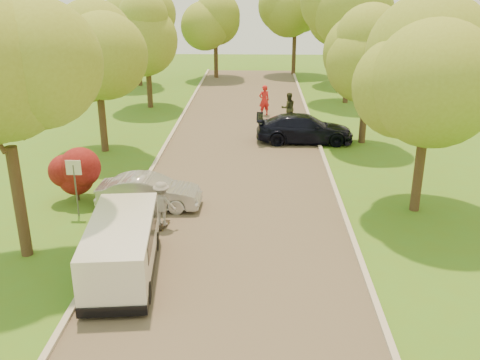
# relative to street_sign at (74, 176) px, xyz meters

# --- Properties ---
(ground) EXTENTS (100.00, 100.00, 0.00)m
(ground) POSITION_rel_street_sign_xyz_m (5.80, -4.00, -1.56)
(ground) COLOR #48721B
(ground) RESTS_ON ground
(road) EXTENTS (8.00, 60.00, 0.01)m
(road) POSITION_rel_street_sign_xyz_m (5.80, 4.00, -1.56)
(road) COLOR #4C4438
(road) RESTS_ON ground
(curb_left) EXTENTS (0.18, 60.00, 0.12)m
(curb_left) POSITION_rel_street_sign_xyz_m (1.75, 4.00, -1.50)
(curb_left) COLOR #B2AD9E
(curb_left) RESTS_ON ground
(curb_right) EXTENTS (0.18, 60.00, 0.12)m
(curb_right) POSITION_rel_street_sign_xyz_m (9.85, 4.00, -1.50)
(curb_right) COLOR #B2AD9E
(curb_right) RESTS_ON ground
(street_sign) EXTENTS (0.55, 0.06, 2.17)m
(street_sign) POSITION_rel_street_sign_xyz_m (0.00, 0.00, 0.00)
(street_sign) COLOR #59595E
(street_sign) RESTS_ON ground
(red_shrub) EXTENTS (1.70, 1.70, 1.95)m
(red_shrub) POSITION_rel_street_sign_xyz_m (-0.50, 1.50, -0.47)
(red_shrub) COLOR #382619
(red_shrub) RESTS_ON ground
(tree_l_mida) EXTENTS (4.71, 4.60, 7.39)m
(tree_l_mida) POSITION_rel_street_sign_xyz_m (-0.50, -3.00, 3.61)
(tree_l_mida) COLOR #382619
(tree_l_mida) RESTS_ON ground
(tree_l_midb) EXTENTS (4.30, 4.20, 6.62)m
(tree_l_midb) POSITION_rel_street_sign_xyz_m (-1.01, 8.00, 3.02)
(tree_l_midb) COLOR #382619
(tree_l_midb) RESTS_ON ground
(tree_l_far) EXTENTS (4.92, 4.80, 7.79)m
(tree_l_far) POSITION_rel_street_sign_xyz_m (-0.59, 18.00, 3.90)
(tree_l_far) COLOR #382619
(tree_l_far) RESTS_ON ground
(tree_r_mida) EXTENTS (5.13, 5.00, 7.95)m
(tree_r_mida) POSITION_rel_street_sign_xyz_m (12.82, 1.00, 3.97)
(tree_r_mida) COLOR #382619
(tree_r_mida) RESTS_ON ground
(tree_r_midb) EXTENTS (4.51, 4.40, 7.01)m
(tree_r_midb) POSITION_rel_street_sign_xyz_m (12.40, 10.00, 3.32)
(tree_r_midb) COLOR #382619
(tree_r_midb) RESTS_ON ground
(tree_r_far) EXTENTS (5.33, 5.20, 8.34)m
(tree_r_far) POSITION_rel_street_sign_xyz_m (13.03, 20.00, 4.27)
(tree_r_far) COLOR #382619
(tree_r_far) RESTS_ON ground
(tree_bg_a) EXTENTS (5.12, 5.00, 7.72)m
(tree_bg_a) POSITION_rel_street_sign_xyz_m (-2.98, 26.00, 3.75)
(tree_bg_a) COLOR #382619
(tree_bg_a) RESTS_ON ground
(tree_bg_b) EXTENTS (5.12, 5.00, 7.95)m
(tree_bg_b) POSITION_rel_street_sign_xyz_m (14.02, 28.00, 3.97)
(tree_bg_b) COLOR #382619
(tree_bg_b) RESTS_ON ground
(tree_bg_c) EXTENTS (4.92, 4.80, 7.33)m
(tree_bg_c) POSITION_rel_street_sign_xyz_m (3.01, 30.00, 3.46)
(tree_bg_c) COLOR #382619
(tree_bg_c) RESTS_ON ground
(tree_bg_d) EXTENTS (5.12, 5.00, 7.72)m
(tree_bg_d) POSITION_rel_street_sign_xyz_m (10.02, 32.00, 3.75)
(tree_bg_d) COLOR #382619
(tree_bg_d) RESTS_ON ground
(minivan) EXTENTS (2.30, 4.78, 1.72)m
(minivan) POSITION_rel_street_sign_xyz_m (2.69, -4.14, -0.66)
(minivan) COLOR white
(minivan) RESTS_ON ground
(silver_sedan) EXTENTS (3.93, 1.43, 1.29)m
(silver_sedan) POSITION_rel_street_sign_xyz_m (2.50, 0.85, -0.92)
(silver_sedan) COLOR #A5A5AA
(silver_sedan) RESTS_ON ground
(dark_sedan) EXTENTS (5.18, 2.13, 1.50)m
(dark_sedan) POSITION_rel_street_sign_xyz_m (9.10, 9.96, -0.82)
(dark_sedan) COLOR black
(dark_sedan) RESTS_ON ground
(longboard) EXTENTS (0.39, 0.86, 0.10)m
(longboard) POSITION_rel_street_sign_xyz_m (3.30, -0.86, -1.47)
(longboard) COLOR black
(longboard) RESTS_ON ground
(skateboarder) EXTENTS (1.14, 0.79, 1.61)m
(skateboarder) POSITION_rel_street_sign_xyz_m (3.30, -0.86, -0.65)
(skateboarder) COLOR gray
(skateboarder) RESTS_ON longboard
(person_striped) EXTENTS (0.84, 0.71, 1.95)m
(person_striped) POSITION_rel_street_sign_xyz_m (6.98, 15.96, -0.59)
(person_striped) COLOR red
(person_striped) RESTS_ON ground
(person_olive) EXTENTS (1.06, 0.92, 1.85)m
(person_olive) POSITION_rel_street_sign_xyz_m (8.43, 14.06, -0.64)
(person_olive) COLOR #272D1B
(person_olive) RESTS_ON ground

